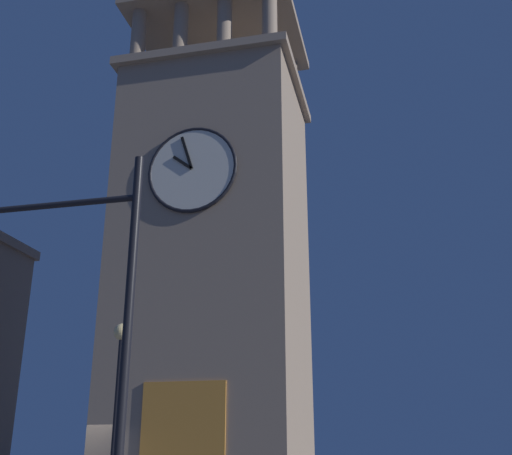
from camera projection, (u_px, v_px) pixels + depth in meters
The scene contains 3 objects.
clocktower at pixel (214, 258), 28.35m from camera, with size 8.21×7.46×24.27m.
traffic_signal_near at pixel (67, 286), 11.01m from camera, with size 3.99×0.41×6.57m.
street_lamp at pixel (119, 377), 15.92m from camera, with size 0.44×0.44×4.65m.
Camera 1 is at (-11.77, 22.01, 1.41)m, focal length 44.13 mm.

